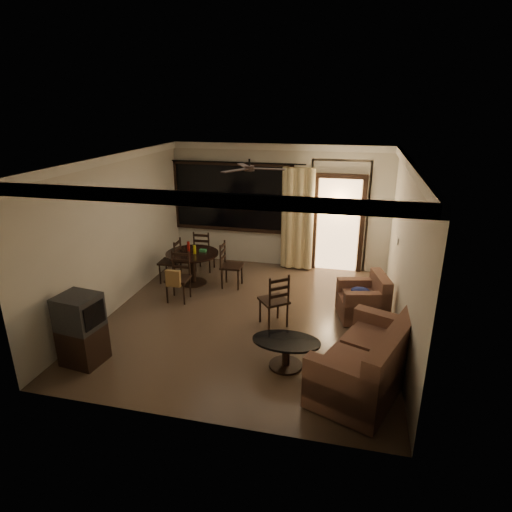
% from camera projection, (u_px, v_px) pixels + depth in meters
% --- Properties ---
extents(ground, '(5.50, 5.50, 0.00)m').
position_uv_depth(ground, '(250.00, 317.00, 7.70)').
color(ground, '#7F6651').
rests_on(ground, ground).
extents(room_shell, '(5.50, 6.70, 5.50)m').
position_uv_depth(room_shell, '(300.00, 198.00, 8.58)').
color(room_shell, beige).
rests_on(room_shell, ground).
extents(dining_table, '(1.10, 1.10, 0.91)m').
position_uv_depth(dining_table, '(193.00, 259.00, 8.96)').
color(dining_table, black).
rests_on(dining_table, ground).
extents(dining_chair_west, '(0.43, 0.43, 0.95)m').
position_uv_depth(dining_chair_west, '(171.00, 269.00, 9.13)').
color(dining_chair_west, black).
rests_on(dining_chair_west, ground).
extents(dining_chair_east, '(0.43, 0.43, 0.95)m').
position_uv_depth(dining_chair_east, '(231.00, 274.00, 8.89)').
color(dining_chair_east, black).
rests_on(dining_chair_east, ground).
extents(dining_chair_south, '(0.43, 0.49, 0.95)m').
position_uv_depth(dining_chair_south, '(178.00, 286.00, 8.25)').
color(dining_chair_south, black).
rests_on(dining_chair_south, ground).
extents(dining_chair_north, '(0.43, 0.43, 0.95)m').
position_uv_depth(dining_chair_north, '(205.00, 258.00, 9.77)').
color(dining_chair_north, black).
rests_on(dining_chair_north, ground).
extents(tv_cabinet, '(0.62, 0.57, 1.07)m').
position_uv_depth(tv_cabinet, '(81.00, 329.00, 6.20)').
color(tv_cabinet, black).
rests_on(tv_cabinet, ground).
extents(sofa, '(1.53, 2.00, 0.95)m').
position_uv_depth(sofa, '(370.00, 363.00, 5.67)').
color(sofa, '#472821').
rests_on(sofa, ground).
extents(armchair, '(0.96, 0.96, 0.79)m').
position_uv_depth(armchair, '(365.00, 301.00, 7.58)').
color(armchair, '#472821').
rests_on(armchair, ground).
extents(coffee_table, '(0.99, 0.59, 0.44)m').
position_uv_depth(coffee_table, '(286.00, 349.00, 6.16)').
color(coffee_table, black).
rests_on(coffee_table, ground).
extents(side_chair, '(0.60, 0.60, 0.97)m').
position_uv_depth(side_chair, '(274.00, 310.00, 7.33)').
color(side_chair, black).
rests_on(side_chair, ground).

